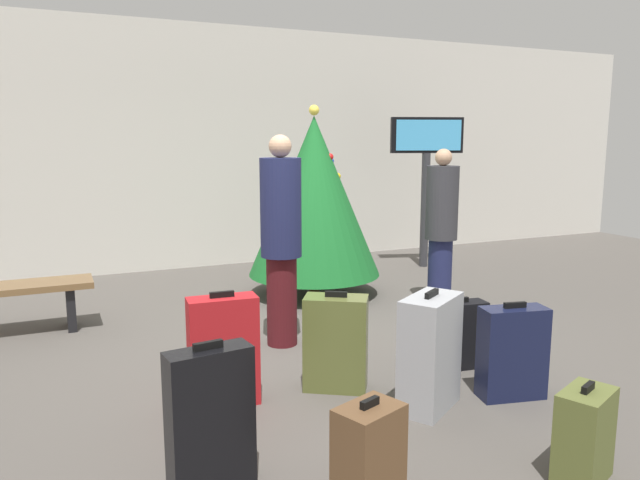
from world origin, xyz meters
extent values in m
plane|color=#514C47|center=(0.00, 0.00, 0.00)|extent=(16.00, 16.00, 0.00)
cube|color=beige|center=(0.00, 3.77, 1.69)|extent=(16.00, 0.20, 3.39)
cylinder|color=#4C3319|center=(0.90, 1.57, 0.12)|extent=(0.12, 0.12, 0.25)
cone|color=#196628|center=(0.90, 1.57, 1.16)|extent=(1.53, 1.53, 1.83)
sphere|color=#F2D84C|center=(0.90, 1.57, 2.14)|extent=(0.12, 0.12, 0.12)
sphere|color=blue|center=(1.10, 1.56, 1.56)|extent=(0.08, 0.08, 0.08)
sphere|color=red|center=(0.66, 1.80, 1.24)|extent=(0.08, 0.08, 0.08)
sphere|color=yellow|center=(1.16, 1.50, 1.39)|extent=(0.08, 0.08, 0.08)
sphere|color=red|center=(1.05, 1.47, 1.62)|extent=(0.08, 0.08, 0.08)
sphere|color=yellow|center=(0.73, 1.98, 0.95)|extent=(0.08, 0.08, 0.08)
sphere|color=silver|center=(1.36, 1.62, 0.92)|extent=(0.08, 0.08, 0.08)
cylinder|color=#333338|center=(2.98, 2.38, 0.81)|extent=(0.12, 0.12, 1.62)
cube|color=black|center=(2.98, 2.38, 1.87)|extent=(1.00, 0.39, 0.49)
cube|color=#4CB2F2|center=(2.98, 2.34, 1.87)|extent=(0.88, 0.29, 0.42)
cube|color=black|center=(-1.77, 1.36, 0.21)|extent=(0.08, 0.35, 0.42)
cylinder|color=#4C1419|center=(-0.07, 0.08, 0.40)|extent=(0.27, 0.27, 0.80)
cylinder|color=#1E234C|center=(-0.07, 0.08, 1.23)|extent=(0.50, 0.50, 0.86)
sphere|color=tan|center=(-0.07, 0.08, 1.76)|extent=(0.20, 0.20, 0.20)
cylinder|color=#1E234C|center=(1.96, 0.57, 0.37)|extent=(0.26, 0.26, 0.74)
cylinder|color=#333338|center=(1.96, 0.57, 1.14)|extent=(0.36, 0.36, 0.79)
sphere|color=tan|center=(1.96, 0.57, 1.62)|extent=(0.18, 0.18, 0.18)
cube|color=black|center=(-1.20, -1.90, 0.38)|extent=(0.46, 0.22, 0.77)
cube|color=black|center=(-1.20, -1.90, 0.79)|extent=(0.16, 0.05, 0.04)
cube|color=brown|center=(-0.55, -2.40, 0.27)|extent=(0.38, 0.32, 0.55)
cube|color=black|center=(-0.55, -2.40, 0.57)|extent=(0.12, 0.07, 0.04)
cube|color=#59602D|center=(-0.05, -0.99, 0.35)|extent=(0.52, 0.45, 0.69)
cube|color=black|center=(-0.05, -0.99, 0.71)|extent=(0.15, 0.11, 0.04)
cube|color=#B2191E|center=(-0.87, -0.91, 0.38)|extent=(0.48, 0.23, 0.76)
cube|color=black|center=(-0.87, -0.91, 0.78)|extent=(0.17, 0.04, 0.04)
cube|color=#141938|center=(1.02, -1.64, 0.33)|extent=(0.50, 0.30, 0.66)
cube|color=black|center=(1.02, -1.64, 0.68)|extent=(0.16, 0.06, 0.04)
cube|color=#59602D|center=(0.64, -2.62, 0.25)|extent=(0.40, 0.34, 0.50)
cube|color=black|center=(0.64, -2.62, 0.52)|extent=(0.12, 0.07, 0.04)
cube|color=black|center=(1.01, -1.02, 0.27)|extent=(0.48, 0.23, 0.54)
cube|color=black|center=(1.01, -1.02, 0.56)|extent=(0.16, 0.05, 0.04)
cube|color=#9EA0A5|center=(0.39, -1.54, 0.39)|extent=(0.56, 0.49, 0.78)
cube|color=black|center=(0.39, -1.54, 0.80)|extent=(0.16, 0.12, 0.04)
camera|label=1|loc=(-1.87, -4.77, 1.81)|focal=33.72mm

